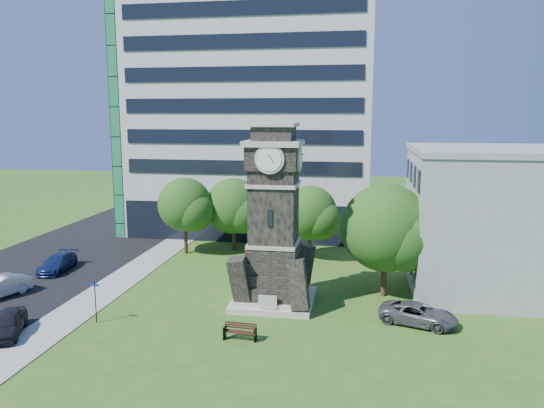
% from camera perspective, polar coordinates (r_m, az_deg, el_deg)
% --- Properties ---
extents(ground, '(160.00, 160.00, 0.00)m').
position_cam_1_polar(ground, '(35.79, -5.18, -11.30)').
color(ground, '#305C1A').
rests_on(ground, ground).
extents(sidewalk, '(3.00, 70.00, 0.06)m').
position_cam_1_polar(sidewalk, '(43.40, -15.78, -7.81)').
color(sidewalk, gray).
rests_on(sidewalk, ground).
extents(street, '(14.00, 80.00, 0.02)m').
position_cam_1_polar(street, '(47.60, -25.14, -6.85)').
color(street, black).
rests_on(street, ground).
extents(clock_tower, '(5.40, 5.40, 12.22)m').
position_cam_1_polar(clock_tower, '(35.55, 0.20, -2.52)').
color(clock_tower, '#B8B2A0').
rests_on(clock_tower, ground).
extents(office_tall, '(26.20, 15.11, 28.60)m').
position_cam_1_polar(office_tall, '(59.36, -1.96, 11.03)').
color(office_tall, silver).
rests_on(office_tall, ground).
extents(office_low, '(15.20, 12.20, 10.40)m').
position_cam_1_polar(office_low, '(42.51, 24.85, -1.51)').
color(office_low, '#9C9FA2').
rests_on(office_low, ground).
extents(car_street_south, '(3.18, 4.53, 1.43)m').
position_cam_1_polar(car_street_south, '(35.18, -26.64, -11.46)').
color(car_street_south, black).
rests_on(car_street_south, ground).
extents(car_street_north, '(2.26, 4.73, 1.33)m').
position_cam_1_polar(car_street_north, '(47.28, -22.09, -5.92)').
color(car_street_north, navy).
rests_on(car_street_north, ground).
extents(car_east_lot, '(5.13, 3.51, 1.30)m').
position_cam_1_polar(car_east_lot, '(34.40, 15.46, -11.34)').
color(car_east_lot, '#535257').
rests_on(car_east_lot, ground).
extents(park_bench, '(1.92, 0.51, 0.99)m').
position_cam_1_polar(park_bench, '(31.22, -3.44, -13.47)').
color(park_bench, black).
rests_on(park_bench, ground).
extents(street_sign, '(0.62, 0.06, 2.59)m').
position_cam_1_polar(street_sign, '(34.86, -18.48, -9.52)').
color(street_sign, black).
rests_on(street_sign, ground).
extents(tree_nw, '(5.44, 4.95, 7.06)m').
position_cam_1_polar(tree_nw, '(49.23, -9.27, -0.28)').
color(tree_nw, '#332114').
rests_on(tree_nw, ground).
extents(tree_nc, '(5.81, 5.28, 6.89)m').
position_cam_1_polar(tree_nc, '(49.96, -4.06, -0.41)').
color(tree_nc, '#332114').
rests_on(tree_nc, ground).
extents(tree_ne, '(5.28, 4.80, 6.60)m').
position_cam_1_polar(tree_ne, '(46.84, 4.19, -1.15)').
color(tree_ne, '#332114').
rests_on(tree_ne, ground).
extents(tree_east, '(6.81, 6.19, 8.07)m').
position_cam_1_polar(tree_east, '(37.86, 12.24, -2.78)').
color(tree_east, '#332114').
rests_on(tree_east, ground).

